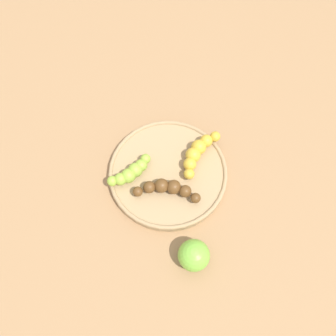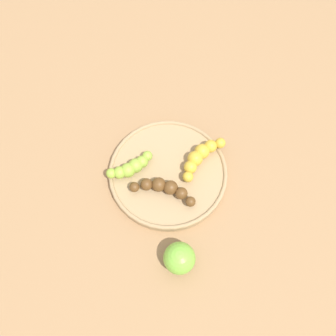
{
  "view_description": "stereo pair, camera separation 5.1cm",
  "coord_description": "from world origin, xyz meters",
  "px_view_note": "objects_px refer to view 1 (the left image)",
  "views": [
    {
      "loc": [
        -0.34,
        0.02,
        0.78
      ],
      "look_at": [
        0.0,
        0.0,
        0.04
      ],
      "focal_mm": 37.9,
      "sensor_mm": 36.0,
      "label": 1
    },
    {
      "loc": [
        -0.34,
        -0.03,
        0.78
      ],
      "look_at": [
        0.0,
        0.0,
        0.04
      ],
      "focal_mm": 37.9,
      "sensor_mm": 36.0,
      "label": 2
    }
  ],
  "objects_px": {
    "fruit_bowl": "(168,173)",
    "apple_green": "(194,255)",
    "banana_green": "(131,172)",
    "banana_overripe": "(167,189)",
    "banana_spotted": "(198,152)"
  },
  "relations": [
    {
      "from": "fruit_bowl",
      "to": "apple_green",
      "type": "distance_m",
      "value": 0.21
    },
    {
      "from": "banana_green",
      "to": "banana_overripe",
      "type": "bearing_deg",
      "value": 27.15
    },
    {
      "from": "banana_green",
      "to": "banana_spotted",
      "type": "bearing_deg",
      "value": 71.28
    },
    {
      "from": "fruit_bowl",
      "to": "apple_green",
      "type": "xyz_separation_m",
      "value": [
        -0.2,
        -0.04,
        0.02
      ]
    },
    {
      "from": "banana_overripe",
      "to": "apple_green",
      "type": "height_order",
      "value": "apple_green"
    },
    {
      "from": "banana_spotted",
      "to": "banana_green",
      "type": "distance_m",
      "value": 0.16
    },
    {
      "from": "fruit_bowl",
      "to": "banana_overripe",
      "type": "xyz_separation_m",
      "value": [
        -0.05,
        0.0,
        0.02
      ]
    },
    {
      "from": "banana_spotted",
      "to": "apple_green",
      "type": "xyz_separation_m",
      "value": [
        -0.24,
        0.03,
        -0.0
      ]
    },
    {
      "from": "banana_spotted",
      "to": "banana_overripe",
      "type": "bearing_deg",
      "value": 85.47
    },
    {
      "from": "banana_spotted",
      "to": "banana_green",
      "type": "xyz_separation_m",
      "value": [
        -0.04,
        0.16,
        -0.0
      ]
    },
    {
      "from": "fruit_bowl",
      "to": "banana_green",
      "type": "xyz_separation_m",
      "value": [
        -0.01,
        0.09,
        0.02
      ]
    },
    {
      "from": "banana_overripe",
      "to": "fruit_bowl",
      "type": "bearing_deg",
      "value": 5.05
    },
    {
      "from": "banana_spotted",
      "to": "apple_green",
      "type": "relative_size",
      "value": 1.77
    },
    {
      "from": "banana_overripe",
      "to": "banana_spotted",
      "type": "height_order",
      "value": "banana_spotted"
    },
    {
      "from": "banana_overripe",
      "to": "banana_green",
      "type": "bearing_deg",
      "value": 71.14
    }
  ]
}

